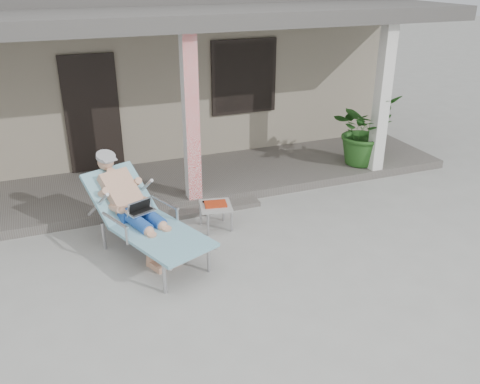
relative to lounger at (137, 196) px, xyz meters
name	(u,v)px	position (x,y,z in m)	size (l,w,h in m)	color
ground	(242,272)	(1.10, -1.00, -0.84)	(60.00, 60.00, 0.00)	#9E9E99
house	(137,60)	(1.10, 5.50, 0.83)	(10.40, 5.40, 3.30)	gray
porch_deck	(181,182)	(1.10, 2.00, -0.77)	(10.00, 2.00, 0.15)	#605B56
porch_overhang	(173,24)	(1.10, 1.95, 1.95)	(10.00, 2.30, 2.85)	silver
porch_step	(200,210)	(1.10, 0.85, -0.80)	(2.00, 0.30, 0.07)	#605B56
lounger	(137,196)	(0.00, 0.00, 0.00)	(1.49, 2.17, 1.37)	#B7B7BC
side_table	(216,207)	(1.18, 0.27, -0.49)	(0.54, 0.54, 0.41)	#A0A09C
potted_palm	(363,130)	(4.53, 1.51, -0.04)	(1.18, 1.02, 1.31)	#26591E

